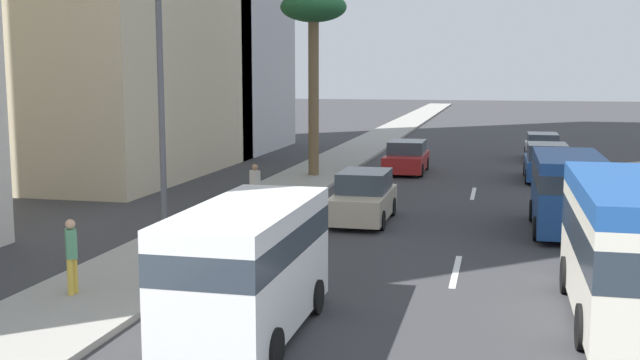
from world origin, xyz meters
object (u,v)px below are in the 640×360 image
(car_second, at_px, (407,158))
(van_seventh, at_px, (568,188))
(car_third, at_px, (542,147))
(car_fifth, at_px, (546,163))
(palm_tree, at_px, (313,18))
(minibus_lead, at_px, (630,245))
(pedestrian_mid_block, at_px, (255,186))
(car_sixth, at_px, (364,198))
(van_fourth, at_px, (249,262))
(street_lamp, at_px, (165,92))
(pedestrian_near_lamp, at_px, (71,253))

(car_second, height_order, van_seventh, van_seventh)
(car_third, bearing_deg, car_fifth, 178.45)
(van_seventh, bearing_deg, palm_tree, 46.50)
(minibus_lead, distance_m, pedestrian_mid_block, 14.14)
(car_sixth, distance_m, palm_tree, 12.55)
(car_second, relative_size, van_fourth, 0.86)
(car_second, bearing_deg, car_third, 135.88)
(minibus_lead, xyz_separation_m, van_fourth, (-2.46, 7.14, -0.14))
(palm_tree, bearing_deg, car_third, -47.56)
(car_sixth, height_order, street_lamp, street_lamp)
(car_third, relative_size, car_fifth, 1.01)
(minibus_lead, xyz_separation_m, car_fifth, (20.53, 0.44, -0.77))
(car_sixth, bearing_deg, car_second, -179.68)
(van_fourth, distance_m, pedestrian_near_lamp, 4.65)
(pedestrian_mid_block, bearing_deg, car_third, 90.27)
(pedestrian_near_lamp, height_order, street_lamp, street_lamp)
(minibus_lead, bearing_deg, pedestrian_near_lamp, 96.08)
(van_fourth, relative_size, car_fifth, 1.15)
(car_fifth, distance_m, street_lamp, 22.80)
(minibus_lead, height_order, car_sixth, minibus_lead)
(van_fourth, bearing_deg, car_third, 167.52)
(car_third, xyz_separation_m, car_fifth, (-8.29, 0.22, 0.07))
(car_fifth, bearing_deg, van_seventh, 179.87)
(van_fourth, xyz_separation_m, car_fifth, (22.99, -6.70, -0.63))
(car_second, distance_m, palm_tree, 8.30)
(pedestrian_near_lamp, bearing_deg, car_second, 130.73)
(car_third, bearing_deg, car_second, 135.88)
(car_fifth, distance_m, palm_tree, 12.60)
(van_fourth, bearing_deg, palm_tree, -169.61)
(palm_tree, bearing_deg, street_lamp, -176.54)
(car_sixth, distance_m, van_seventh, 6.51)
(pedestrian_near_lamp, xyz_separation_m, street_lamp, (1.37, -1.69, 3.47))
(car_third, relative_size, pedestrian_mid_block, 2.71)
(van_seventh, distance_m, street_lamp, 13.25)
(minibus_lead, distance_m, palm_tree, 22.66)
(car_second, relative_size, pedestrian_mid_block, 2.65)
(minibus_lead, xyz_separation_m, pedestrian_mid_block, (9.14, 10.77, -0.51))
(van_seventh, xyz_separation_m, street_lamp, (-8.73, 9.45, 3.15))
(minibus_lead, distance_m, van_seventh, 8.87)
(car_third, distance_m, pedestrian_mid_block, 22.33)
(van_seventh, bearing_deg, car_second, 26.87)
(street_lamp, bearing_deg, van_seventh, -47.28)
(pedestrian_mid_block, bearing_deg, palm_tree, 120.13)
(car_second, xyz_separation_m, pedestrian_mid_block, (-12.66, 3.75, 0.32))
(car_sixth, distance_m, pedestrian_mid_block, 3.84)
(minibus_lead, bearing_deg, van_seventh, 3.02)
(car_second, height_order, van_fourth, van_fourth)
(pedestrian_near_lamp, height_order, pedestrian_mid_block, pedestrian_near_lamp)
(pedestrian_near_lamp, bearing_deg, van_fourth, 36.64)
(van_fourth, xyz_separation_m, car_sixth, (11.52, -0.19, -0.64))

